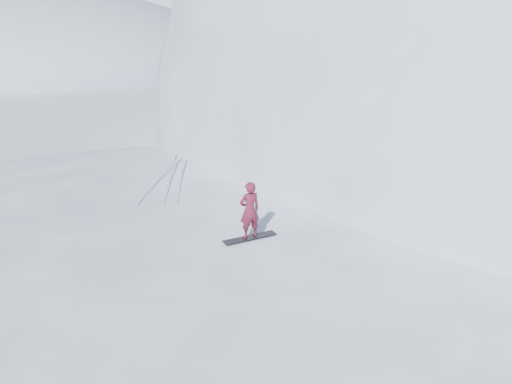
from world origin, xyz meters
TOP-DOWN VIEW (x-y plane):
  - ground at (0.00, 0.00)m, footprint 400.00×400.00m
  - near_ridge at (1.00, 3.00)m, footprint 36.00×28.00m
  - peak_shoulder at (10.00, 20.00)m, footprint 28.00×24.00m
  - far_ridge_c at (-40.00, 110.00)m, footprint 140.00×90.00m
  - wind_bumps at (-0.56, 2.12)m, footprint 16.00×14.40m
  - snowboard at (3.17, 0.96)m, footprint 1.52×1.26m
  - snowboarder at (3.17, 0.96)m, footprint 0.76×0.72m
  - board_tracks at (-1.05, 5.75)m, footprint 2.09×5.98m

SIDE VIEW (x-z plane):
  - ground at x=0.00m, z-range 0.00..0.00m
  - near_ridge at x=1.00m, z-range -2.40..2.40m
  - peak_shoulder at x=10.00m, z-range -9.00..9.00m
  - far_ridge_c at x=-40.00m, z-range -18.00..18.00m
  - wind_bumps at x=-0.56m, z-range -0.50..0.50m
  - snowboard at x=3.17m, z-range 2.40..2.43m
  - board_tracks at x=-1.05m, z-range 2.40..2.44m
  - snowboarder at x=3.17m, z-range 2.43..4.18m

